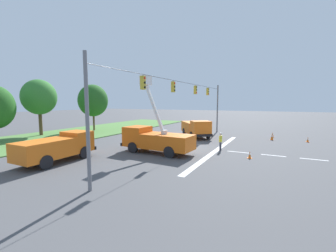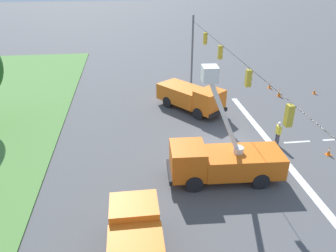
% 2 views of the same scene
% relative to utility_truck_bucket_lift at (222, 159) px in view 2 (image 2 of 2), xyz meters
% --- Properties ---
extents(ground_plane, '(200.00, 200.00, 0.00)m').
position_rel_utility_truck_bucket_lift_xyz_m(ground_plane, '(3.70, -1.38, -1.37)').
color(ground_plane, '#4C4C4F').
extents(lane_markings, '(17.60, 15.25, 0.01)m').
position_rel_utility_truck_bucket_lift_xyz_m(lane_markings, '(3.70, -6.25, -1.37)').
color(lane_markings, silver).
rests_on(lane_markings, ground).
extents(signal_gantry, '(26.20, 0.33, 7.20)m').
position_rel_utility_truck_bucket_lift_xyz_m(signal_gantry, '(3.71, -1.39, 3.21)').
color(signal_gantry, slate).
rests_on(signal_gantry, ground).
extents(utility_truck_bucket_lift, '(2.68, 6.87, 7.02)m').
position_rel_utility_truck_bucket_lift_xyz_m(utility_truck_bucket_lift, '(0.00, 0.00, 0.00)').
color(utility_truck_bucket_lift, orange).
rests_on(utility_truck_bucket_lift, ground).
extents(utility_truck_support_near, '(6.42, 5.69, 2.32)m').
position_rel_utility_truck_bucket_lift_xyz_m(utility_truck_support_near, '(10.41, -0.17, -0.13)').
color(utility_truck_support_near, orange).
rests_on(utility_truck_support_near, ground).
extents(road_worker, '(0.65, 0.27, 1.77)m').
position_rel_utility_truck_bucket_lift_xyz_m(road_worker, '(3.59, -5.13, -0.38)').
color(road_worker, '#383842').
rests_on(road_worker, ground).
extents(traffic_cone_foreground_left, '(0.36, 0.36, 0.62)m').
position_rel_utility_truck_bucket_lift_xyz_m(traffic_cone_foreground_left, '(12.77, -13.11, -1.08)').
color(traffic_cone_foreground_left, orange).
rests_on(traffic_cone_foreground_left, ground).
extents(traffic_cone_foreground_right, '(0.36, 0.36, 0.65)m').
position_rel_utility_truck_bucket_lift_xyz_m(traffic_cone_foreground_right, '(14.86, -9.32, -1.06)').
color(traffic_cone_foreground_right, orange).
rests_on(traffic_cone_foreground_right, ground).
extents(traffic_cone_mid_left, '(0.36, 0.36, 0.83)m').
position_rel_utility_truck_bucket_lift_xyz_m(traffic_cone_mid_left, '(12.52, -9.32, -0.96)').
color(traffic_cone_mid_left, orange).
rests_on(traffic_cone_mid_left, ground).
extents(traffic_cone_mid_right, '(0.36, 0.36, 0.62)m').
position_rel_utility_truck_bucket_lift_xyz_m(traffic_cone_mid_right, '(1.75, -8.03, -1.08)').
color(traffic_cone_mid_right, orange).
rests_on(traffic_cone_mid_right, ground).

